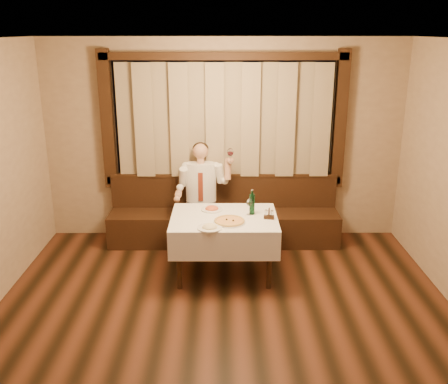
{
  "coord_description": "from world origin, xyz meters",
  "views": [
    {
      "loc": [
        -0.02,
        -3.87,
        2.89
      ],
      "look_at": [
        0.0,
        1.9,
        1.0
      ],
      "focal_mm": 40.0,
      "sensor_mm": 36.0,
      "label": 1
    }
  ],
  "objects_px": {
    "pasta_red": "(212,207)",
    "green_bottle": "(252,204)",
    "dining_table": "(224,225)",
    "pizza": "(229,221)",
    "pasta_cream": "(210,225)",
    "seated_man": "(201,187)",
    "banquette": "(224,220)",
    "cruet_caddy": "(269,215)"
  },
  "relations": [
    {
      "from": "seated_man",
      "to": "pasta_red",
      "type": "bearing_deg",
      "value": -77.35
    },
    {
      "from": "green_bottle",
      "to": "seated_man",
      "type": "distance_m",
      "value": 1.06
    },
    {
      "from": "green_bottle",
      "to": "seated_man",
      "type": "bearing_deg",
      "value": 127.51
    },
    {
      "from": "dining_table",
      "to": "green_bottle",
      "type": "relative_size",
      "value": 4.13
    },
    {
      "from": "dining_table",
      "to": "green_bottle",
      "type": "bearing_deg",
      "value": 15.25
    },
    {
      "from": "dining_table",
      "to": "pasta_cream",
      "type": "relative_size",
      "value": 4.54
    },
    {
      "from": "seated_man",
      "to": "cruet_caddy",
      "type": "bearing_deg",
      "value": -50.14
    },
    {
      "from": "pasta_cream",
      "to": "green_bottle",
      "type": "height_order",
      "value": "green_bottle"
    },
    {
      "from": "banquette",
      "to": "seated_man",
      "type": "relative_size",
      "value": 2.23
    },
    {
      "from": "dining_table",
      "to": "pizza",
      "type": "distance_m",
      "value": 0.23
    },
    {
      "from": "banquette",
      "to": "dining_table",
      "type": "relative_size",
      "value": 2.52
    },
    {
      "from": "pasta_red",
      "to": "green_bottle",
      "type": "bearing_deg",
      "value": -15.69
    },
    {
      "from": "banquette",
      "to": "pasta_red",
      "type": "xyz_separation_m",
      "value": [
        -0.15,
        -0.79,
        0.48
      ]
    },
    {
      "from": "green_bottle",
      "to": "seated_man",
      "type": "height_order",
      "value": "seated_man"
    },
    {
      "from": "cruet_caddy",
      "to": "pasta_cream",
      "type": "bearing_deg",
      "value": -146.2
    },
    {
      "from": "pasta_red",
      "to": "cruet_caddy",
      "type": "xyz_separation_m",
      "value": [
        0.68,
        -0.3,
        0.01
      ]
    },
    {
      "from": "dining_table",
      "to": "pasta_cream",
      "type": "bearing_deg",
      "value": -113.13
    },
    {
      "from": "pasta_cream",
      "to": "seated_man",
      "type": "height_order",
      "value": "seated_man"
    },
    {
      "from": "dining_table",
      "to": "pasta_red",
      "type": "height_order",
      "value": "pasta_red"
    },
    {
      "from": "dining_table",
      "to": "pasta_cream",
      "type": "xyz_separation_m",
      "value": [
        -0.16,
        -0.38,
        0.14
      ]
    },
    {
      "from": "pasta_red",
      "to": "green_bottle",
      "type": "xyz_separation_m",
      "value": [
        0.49,
        -0.14,
        0.09
      ]
    },
    {
      "from": "banquette",
      "to": "seated_man",
      "type": "height_order",
      "value": "seated_man"
    },
    {
      "from": "pasta_red",
      "to": "seated_man",
      "type": "distance_m",
      "value": 0.72
    },
    {
      "from": "pasta_red",
      "to": "cruet_caddy",
      "type": "relative_size",
      "value": 2.09
    },
    {
      "from": "pasta_red",
      "to": "pasta_cream",
      "type": "xyz_separation_m",
      "value": [
        -0.01,
        -0.61,
        0.0
      ]
    },
    {
      "from": "pizza",
      "to": "seated_man",
      "type": "distance_m",
      "value": 1.19
    },
    {
      "from": "pizza",
      "to": "seated_man",
      "type": "bearing_deg",
      "value": 108.26
    },
    {
      "from": "banquette",
      "to": "pasta_cream",
      "type": "distance_m",
      "value": 1.49
    },
    {
      "from": "banquette",
      "to": "green_bottle",
      "type": "height_order",
      "value": "green_bottle"
    },
    {
      "from": "green_bottle",
      "to": "dining_table",
      "type": "bearing_deg",
      "value": -164.75
    },
    {
      "from": "pasta_cream",
      "to": "green_bottle",
      "type": "distance_m",
      "value": 0.69
    },
    {
      "from": "banquette",
      "to": "green_bottle",
      "type": "xyz_separation_m",
      "value": [
        0.34,
        -0.93,
        0.58
      ]
    },
    {
      "from": "banquette",
      "to": "pasta_cream",
      "type": "bearing_deg",
      "value": -96.6
    },
    {
      "from": "pasta_red",
      "to": "seated_man",
      "type": "xyz_separation_m",
      "value": [
        -0.16,
        0.7,
        0.04
      ]
    },
    {
      "from": "pizza",
      "to": "pasta_cream",
      "type": "bearing_deg",
      "value": -139.77
    },
    {
      "from": "pasta_cream",
      "to": "cruet_caddy",
      "type": "relative_size",
      "value": 2.18
    },
    {
      "from": "dining_table",
      "to": "pizza",
      "type": "bearing_deg",
      "value": -72.05
    },
    {
      "from": "pizza",
      "to": "cruet_caddy",
      "type": "distance_m",
      "value": 0.48
    },
    {
      "from": "pizza",
      "to": "green_bottle",
      "type": "xyz_separation_m",
      "value": [
        0.28,
        0.28,
        0.11
      ]
    },
    {
      "from": "pasta_cream",
      "to": "green_bottle",
      "type": "relative_size",
      "value": 0.91
    },
    {
      "from": "cruet_caddy",
      "to": "seated_man",
      "type": "xyz_separation_m",
      "value": [
        -0.84,
        1.01,
        0.03
      ]
    },
    {
      "from": "green_bottle",
      "to": "pasta_red",
      "type": "bearing_deg",
      "value": 164.31
    }
  ]
}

